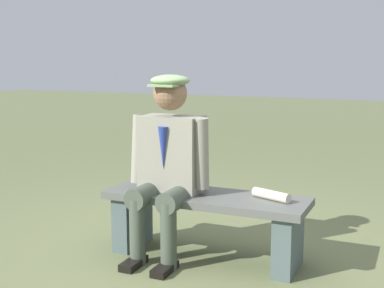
{
  "coord_description": "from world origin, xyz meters",
  "views": [
    {
      "loc": [
        -1.35,
        3.3,
        1.4
      ],
      "look_at": [
        0.1,
        0.0,
        0.81
      ],
      "focal_mm": 49.25,
      "sensor_mm": 36.0,
      "label": 1
    }
  ],
  "objects": [
    {
      "name": "seated_man",
      "position": [
        0.26,
        0.06,
        0.71
      ],
      "size": [
        0.6,
        0.61,
        1.29
      ],
      "color": "gray",
      "rests_on": "ground"
    },
    {
      "name": "rolled_magazine",
      "position": [
        -0.46,
        -0.05,
        0.49
      ],
      "size": [
        0.28,
        0.16,
        0.07
      ],
      "primitive_type": "cylinder",
      "rotation": [
        0.0,
        1.57,
        -0.37
      ],
      "color": "beige",
      "rests_on": "bench"
    },
    {
      "name": "ground_plane",
      "position": [
        0.0,
        0.0,
        0.0
      ],
      "size": [
        30.0,
        30.0,
        0.0
      ],
      "primitive_type": "plane",
      "color": "#606842"
    },
    {
      "name": "bench",
      "position": [
        0.0,
        0.0,
        0.31
      ],
      "size": [
        1.43,
        0.46,
        0.46
      ],
      "color": "#545852",
      "rests_on": "ground"
    }
  ]
}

